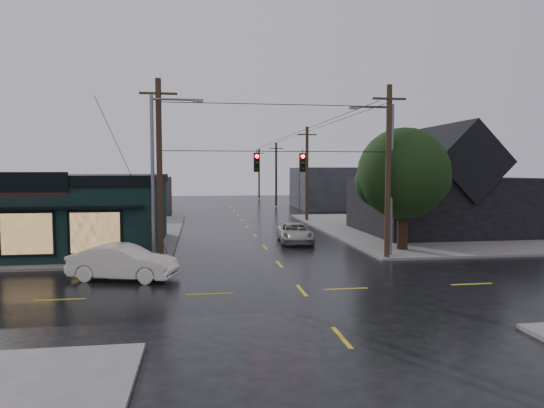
{
  "coord_description": "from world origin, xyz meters",
  "views": [
    {
      "loc": [
        -4.37,
        -20.38,
        5.24
      ],
      "look_at": [
        -0.65,
        4.37,
        3.49
      ],
      "focal_mm": 32.0,
      "sensor_mm": 36.0,
      "label": 1
    }
  ],
  "objects": [
    {
      "name": "span_signal_assembly",
      "position": [
        0.1,
        6.5,
        5.7
      ],
      "size": [
        13.0,
        0.48,
        1.23
      ],
      "color": "black",
      "rests_on": "ground"
    },
    {
      "name": "utility_pole_far_c",
      "position": [
        6.5,
        68.0,
        0.0
      ],
      "size": [
        2.0,
        0.32,
        9.15
      ],
      "primitive_type": null,
      "color": "black",
      "rests_on": "ground"
    },
    {
      "name": "sedan_cream",
      "position": [
        -8.02,
        3.34,
        0.84
      ],
      "size": [
        5.4,
        3.18,
        1.68
      ],
      "primitive_type": "imported",
      "rotation": [
        0.0,
        0.0,
        1.28
      ],
      "color": "silver",
      "rests_on": "ground"
    },
    {
      "name": "utility_pole_nw",
      "position": [
        -6.5,
        6.5,
        0.0
      ],
      "size": [
        2.0,
        0.32,
        10.15
      ],
      "primitive_type": null,
      "color": "black",
      "rests_on": "ground"
    },
    {
      "name": "suv_silver",
      "position": [
        2.46,
        13.83,
        0.7
      ],
      "size": [
        2.73,
        5.22,
        1.4
      ],
      "primitive_type": "imported",
      "rotation": [
        0.0,
        0.0,
        -0.08
      ],
      "color": "#A9A99C",
      "rests_on": "ground"
    },
    {
      "name": "ne_building",
      "position": [
        15.0,
        17.0,
        4.47
      ],
      "size": [
        12.6,
        11.6,
        8.75
      ],
      "color": "black",
      "rests_on": "ground"
    },
    {
      "name": "utility_pole_ne",
      "position": [
        6.5,
        6.5,
        0.0
      ],
      "size": [
        2.0,
        0.32,
        10.15
      ],
      "primitive_type": null,
      "color": "black",
      "rests_on": "ground"
    },
    {
      "name": "streetlight_nw",
      "position": [
        -6.8,
        5.8,
        0.0
      ],
      "size": [
        5.4,
        0.3,
        9.15
      ],
      "primitive_type": null,
      "color": "slate",
      "rests_on": "ground"
    },
    {
      "name": "bg_building_east",
      "position": [
        16.0,
        45.0,
        2.8
      ],
      "size": [
        14.0,
        12.0,
        5.6
      ],
      "primitive_type": "cube",
      "color": "#25252A",
      "rests_on": "ground"
    },
    {
      "name": "utility_pole_far_a",
      "position": [
        6.5,
        28.0,
        0.0
      ],
      "size": [
        2.0,
        0.32,
        9.65
      ],
      "primitive_type": null,
      "color": "black",
      "rests_on": "ground"
    },
    {
      "name": "utility_pole_far_b",
      "position": [
        6.5,
        48.0,
        0.0
      ],
      "size": [
        2.0,
        0.32,
        9.15
      ],
      "primitive_type": null,
      "color": "black",
      "rests_on": "ground"
    },
    {
      "name": "ground_plane",
      "position": [
        0.0,
        0.0,
        0.0
      ],
      "size": [
        160.0,
        160.0,
        0.0
      ],
      "primitive_type": "plane",
      "color": "black"
    },
    {
      "name": "pizza_shop",
      "position": [
        -15.0,
        12.94,
        2.56
      ],
      "size": [
        16.3,
        12.34,
        4.9
      ],
      "color": "black",
      "rests_on": "ground"
    },
    {
      "name": "streetlight_ne",
      "position": [
        7.0,
        7.2,
        0.0
      ],
      "size": [
        5.4,
        0.3,
        9.15
      ],
      "primitive_type": null,
      "color": "slate",
      "rests_on": "ground"
    },
    {
      "name": "sidewalk_ne",
      "position": [
        20.0,
        20.0,
        0.07
      ],
      "size": [
        28.0,
        28.0,
        0.15
      ],
      "primitive_type": "cube",
      "color": "#625F5B",
      "rests_on": "ground"
    },
    {
      "name": "corner_tree",
      "position": [
        8.58,
        9.09,
        5.01
      ],
      "size": [
        5.88,
        5.88,
        7.83
      ],
      "color": "black",
      "rests_on": "ground"
    },
    {
      "name": "bg_building_west",
      "position": [
        -14.0,
        40.0,
        2.2
      ],
      "size": [
        12.0,
        10.0,
        4.4
      ],
      "primitive_type": "cube",
      "color": "#352D26",
      "rests_on": "ground"
    }
  ]
}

